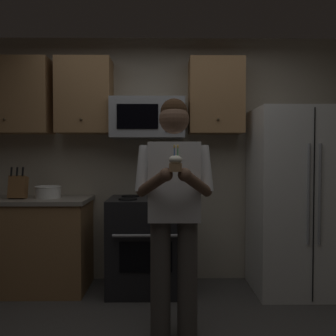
{
  "coord_description": "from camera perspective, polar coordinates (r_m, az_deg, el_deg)",
  "views": [
    {
      "loc": [
        0.01,
        -2.36,
        1.34
      ],
      "look_at": [
        0.04,
        0.4,
        1.25
      ],
      "focal_mm": 40.15,
      "sensor_mm": 36.0,
      "label": 1
    }
  ],
  "objects": [
    {
      "name": "knife_block",
      "position": [
        3.97,
        -21.8,
        -2.7
      ],
      "size": [
        0.16,
        0.15,
        0.32
      ],
      "color": "brown",
      "rests_on": "counter_left"
    },
    {
      "name": "counter_left",
      "position": [
        4.11,
        -21.89,
        -10.61
      ],
      "size": [
        1.44,
        0.66,
        0.92
      ],
      "color": "#9E7247",
      "rests_on": "ground"
    },
    {
      "name": "wall_back",
      "position": [
        4.11,
        -0.83,
        1.31
      ],
      "size": [
        4.4,
        0.1,
        2.6
      ],
      "primitive_type": "cube",
      "color": "#B7AD99",
      "rests_on": "ground"
    },
    {
      "name": "oven_range",
      "position": [
        3.82,
        -3.14,
        -11.42
      ],
      "size": [
        0.76,
        0.7,
        0.93
      ],
      "color": "black",
      "rests_on": "ground"
    },
    {
      "name": "refrigerator",
      "position": [
        3.94,
        19.27,
        -4.65
      ],
      "size": [
        0.9,
        0.75,
        1.8
      ],
      "color": "white",
      "rests_on": "ground"
    },
    {
      "name": "bowl_large_white",
      "position": [
        3.94,
        -17.78,
        -3.43
      ],
      "size": [
        0.26,
        0.26,
        0.12
      ],
      "color": "white",
      "rests_on": "counter_left"
    },
    {
      "name": "cabinet_row_upper",
      "position": [
        4.0,
        -11.46,
        10.59
      ],
      "size": [
        2.78,
        0.36,
        0.76
      ],
      "color": "#9E7247"
    },
    {
      "name": "person",
      "position": [
        2.77,
        0.93,
        -5.29
      ],
      "size": [
        0.6,
        0.48,
        1.76
      ],
      "color": "#4C4742",
      "rests_on": "ground"
    },
    {
      "name": "cupcake",
      "position": [
        2.42,
        1.14,
        0.76
      ],
      "size": [
        0.09,
        0.09,
        0.17
      ],
      "color": "#A87F56"
    },
    {
      "name": "microwave",
      "position": [
        3.86,
        -3.1,
        7.51
      ],
      "size": [
        0.74,
        0.41,
        0.4
      ],
      "color": "#9EA0A5"
    }
  ]
}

